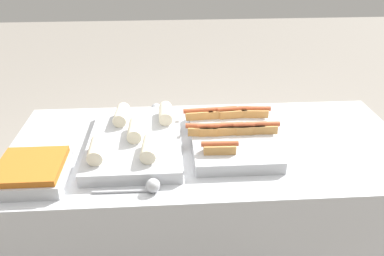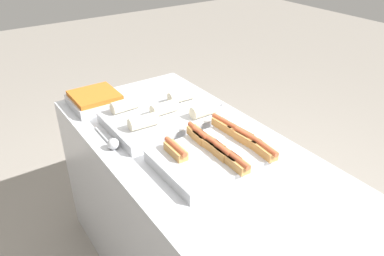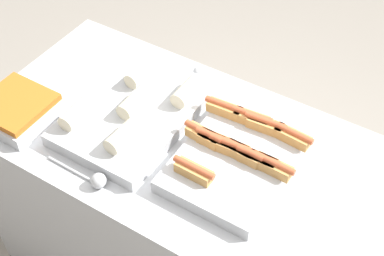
% 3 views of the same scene
% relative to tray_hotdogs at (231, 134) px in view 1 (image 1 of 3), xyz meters
% --- Properties ---
extents(counter, '(1.69, 0.76, 0.86)m').
position_rel_tray_hotdogs_xyz_m(counter, '(-0.09, -0.01, -0.47)').
color(counter, '#B7BABF').
rests_on(counter, ground_plane).
extents(tray_hotdogs, '(0.40, 0.48, 0.10)m').
position_rel_tray_hotdogs_xyz_m(tray_hotdogs, '(0.00, 0.00, 0.00)').
color(tray_hotdogs, '#B7BABF').
rests_on(tray_hotdogs, counter).
extents(tray_wraps, '(0.38, 0.54, 0.11)m').
position_rel_tray_hotdogs_xyz_m(tray_wraps, '(-0.40, -0.01, -0.00)').
color(tray_wraps, '#B7BABF').
rests_on(tray_wraps, counter).
extents(tray_side_front, '(0.25, 0.25, 0.07)m').
position_rel_tray_hotdogs_xyz_m(tray_side_front, '(-0.76, -0.22, -0.00)').
color(tray_side_front, '#B7BABF').
rests_on(tray_side_front, counter).
extents(serving_spoon_near, '(0.24, 0.05, 0.05)m').
position_rel_tray_hotdogs_xyz_m(serving_spoon_near, '(-0.34, -0.32, -0.01)').
color(serving_spoon_near, '#B2B5BA').
rests_on(serving_spoon_near, counter).
extents(serving_spoon_far, '(0.24, 0.05, 0.05)m').
position_rel_tray_hotdogs_xyz_m(serving_spoon_far, '(-0.34, 0.29, -0.01)').
color(serving_spoon_far, '#B2B5BA').
rests_on(serving_spoon_far, counter).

